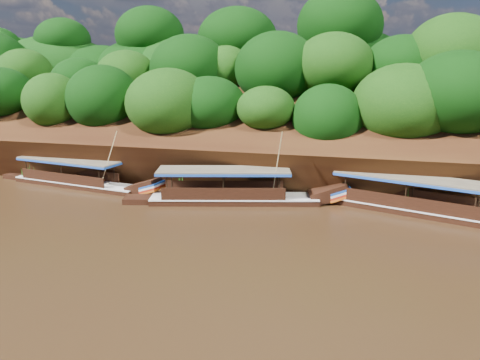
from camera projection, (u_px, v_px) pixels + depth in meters
name	position (u px, v px, depth m)	size (l,w,h in m)	color
ground	(211.00, 235.00, 28.92)	(160.00, 160.00, 0.00)	black
riverbank	(277.00, 145.00, 49.78)	(120.00, 30.06, 19.40)	black
boat_0	(433.00, 208.00, 32.47)	(15.71, 6.91, 6.07)	black
boat_1	(244.00, 195.00, 35.58)	(15.10, 5.74, 6.13)	black
boat_2	(84.00, 181.00, 40.04)	(14.79, 4.24, 5.44)	black
reeds	(201.00, 181.00, 38.51)	(49.72, 2.13, 2.01)	#2C701C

